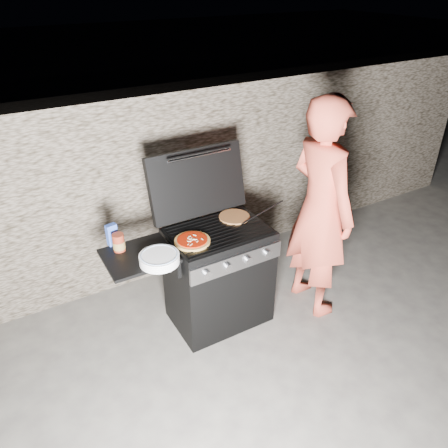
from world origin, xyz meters
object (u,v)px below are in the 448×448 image
pizza_topped (192,240)px  person (320,210)px  gas_grill (192,285)px  sauce_jar (119,242)px

pizza_topped → person: size_ratio=0.14×
gas_grill → pizza_topped: 0.47m
gas_grill → person: bearing=-11.4°
gas_grill → sauce_jar: (-0.52, 0.13, 0.52)m
pizza_topped → sauce_jar: bearing=160.2°
pizza_topped → person: person is taller
gas_grill → pizza_topped: (-0.01, -0.06, 0.47)m
sauce_jar → person: size_ratio=0.07×
pizza_topped → sauce_jar: (-0.51, 0.18, 0.04)m
person → gas_grill: bearing=79.9°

